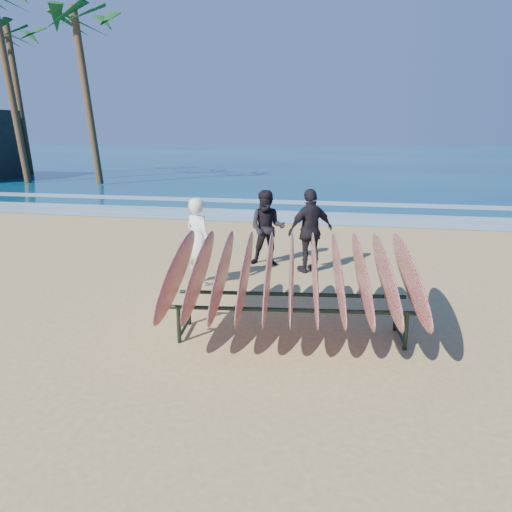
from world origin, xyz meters
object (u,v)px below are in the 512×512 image
Objects in this scene: person_dark_b at (311,231)px; palm_right at (12,37)px; person_dark_a at (267,228)px; palm_mid at (81,22)px; person_white at (198,242)px; surfboard_rack at (291,274)px.

palm_right reaches higher than person_dark_b.
person_dark_a is at bearing -57.03° from person_dark_b.
person_dark_a is 0.94× the size of person_dark_b.
person_dark_a is at bearing -49.59° from palm_mid.
person_dark_b is at bearing -48.13° from palm_mid.
palm_mid is (-10.80, 15.44, 7.09)m from person_white.
person_white is at bearing -123.06° from person_dark_a.
person_dark_a is 1.00m from person_dark_b.
person_dark_a is at bearing 97.97° from surfboard_rack.
palm_mid reaches higher than person_dark_a.
person_dark_a is 0.17× the size of palm_right.
palm_mid is at bearing 128.27° from person_dark_a.
person_white reaches higher than person_dark_a.
person_dark_a is 27.08m from palm_right.
palm_mid is (-12.70, 14.17, 7.05)m from person_dark_b.
palm_right is (-19.70, 18.44, 7.33)m from person_dark_b.
person_dark_a is (0.97, 1.62, -0.01)m from person_white.
surfboard_rack is 30.30m from palm_right.
palm_right reaches higher than surfboard_rack.
person_dark_b reaches higher than person_white.
person_dark_a reaches higher than surfboard_rack.
palm_mid is 0.97× the size of palm_right.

